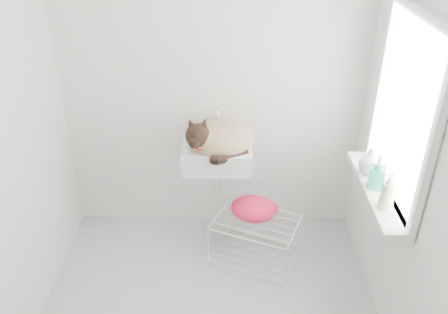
{
  "coord_description": "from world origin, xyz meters",
  "views": [
    {
      "loc": [
        0.13,
        -2.13,
        2.4
      ],
      "look_at": [
        0.09,
        0.5,
        0.88
      ],
      "focal_mm": 37.21,
      "sensor_mm": 36.0,
      "label": 1
    }
  ],
  "objects_px": {
    "cat": "(219,140)",
    "bottle_c": "(368,172)",
    "wire_rack": "(255,242)",
    "bottle_b": "(375,187)",
    "sink": "(217,144)",
    "bottle_a": "(385,207)"
  },
  "relations": [
    {
      "from": "cat",
      "to": "bottle_a",
      "type": "xyz_separation_m",
      "value": [
        0.95,
        -0.72,
        -0.04
      ]
    },
    {
      "from": "sink",
      "to": "cat",
      "type": "distance_m",
      "value": 0.05
    },
    {
      "from": "wire_rack",
      "to": "bottle_b",
      "type": "bearing_deg",
      "value": -24.21
    },
    {
      "from": "wire_rack",
      "to": "bottle_a",
      "type": "height_order",
      "value": "bottle_a"
    },
    {
      "from": "bottle_a",
      "to": "bottle_c",
      "type": "height_order",
      "value": "bottle_a"
    },
    {
      "from": "sink",
      "to": "bottle_a",
      "type": "distance_m",
      "value": 1.21
    },
    {
      "from": "wire_rack",
      "to": "bottle_c",
      "type": "height_order",
      "value": "bottle_c"
    },
    {
      "from": "cat",
      "to": "bottle_c",
      "type": "relative_size",
      "value": 3.08
    },
    {
      "from": "bottle_a",
      "to": "bottle_c",
      "type": "bearing_deg",
      "value": 90.0
    },
    {
      "from": "sink",
      "to": "bottle_c",
      "type": "xyz_separation_m",
      "value": [
        0.96,
        -0.37,
        0.0
      ]
    },
    {
      "from": "sink",
      "to": "bottle_b",
      "type": "height_order",
      "value": "sink"
    },
    {
      "from": "bottle_a",
      "to": "bottle_b",
      "type": "xyz_separation_m",
      "value": [
        0.0,
        0.21,
        0.0
      ]
    },
    {
      "from": "bottle_a",
      "to": "bottle_c",
      "type": "relative_size",
      "value": 1.07
    },
    {
      "from": "bottle_c",
      "to": "wire_rack",
      "type": "bearing_deg",
      "value": 168.05
    },
    {
      "from": "sink",
      "to": "wire_rack",
      "type": "distance_m",
      "value": 0.79
    },
    {
      "from": "cat",
      "to": "bottle_a",
      "type": "relative_size",
      "value": 2.87
    },
    {
      "from": "bottle_a",
      "to": "sink",
      "type": "bearing_deg",
      "value": 142.45
    },
    {
      "from": "bottle_b",
      "to": "bottle_c",
      "type": "xyz_separation_m",
      "value": [
        0.0,
        0.16,
        0.0
      ]
    },
    {
      "from": "wire_rack",
      "to": "bottle_a",
      "type": "relative_size",
      "value": 3.06
    },
    {
      "from": "cat",
      "to": "bottle_c",
      "type": "bearing_deg",
      "value": -32.29
    },
    {
      "from": "bottle_c",
      "to": "bottle_a",
      "type": "bearing_deg",
      "value": -90.0
    },
    {
      "from": "sink",
      "to": "cat",
      "type": "relative_size",
      "value": 0.91
    }
  ]
}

